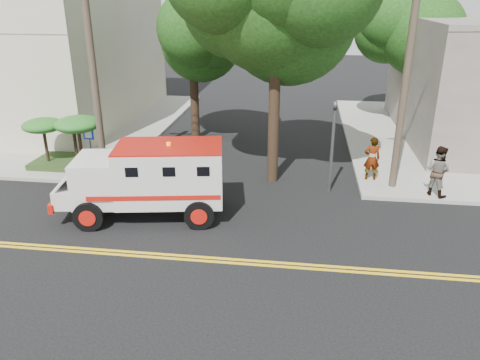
# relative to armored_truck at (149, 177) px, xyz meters

# --- Properties ---
(ground) EXTENTS (100.00, 100.00, 0.00)m
(ground) POSITION_rel_armored_truck_xyz_m (2.46, -2.60, -1.47)
(ground) COLOR black
(ground) RESTS_ON ground
(sidewalk_nw) EXTENTS (17.00, 17.00, 0.15)m
(sidewalk_nw) POSITION_rel_armored_truck_xyz_m (-11.04, 10.90, -1.40)
(sidewalk_nw) COLOR gray
(sidewalk_nw) RESTS_ON ground
(utility_pole_left) EXTENTS (0.28, 0.28, 9.00)m
(utility_pole_left) POSITION_rel_armored_truck_xyz_m (-3.14, 3.40, 3.03)
(utility_pole_left) COLOR #382D23
(utility_pole_left) RESTS_ON ground
(utility_pole_right) EXTENTS (0.28, 0.28, 9.00)m
(utility_pole_right) POSITION_rel_armored_truck_xyz_m (8.76, 3.60, 3.03)
(utility_pole_right) COLOR #382D23
(utility_pole_right) RESTS_ON ground
(tree_left) EXTENTS (4.48, 4.20, 7.70)m
(tree_left) POSITION_rel_armored_truck_xyz_m (-0.22, 9.19, 4.26)
(tree_left) COLOR black
(tree_left) RESTS_ON ground
(tree_right) EXTENTS (4.80, 4.50, 8.20)m
(tree_right) POSITION_rel_armored_truck_xyz_m (11.30, 13.17, 4.62)
(tree_right) COLOR black
(tree_right) RESTS_ON ground
(traffic_signal) EXTENTS (0.15, 0.18, 3.60)m
(traffic_signal) POSITION_rel_armored_truck_xyz_m (6.26, 3.00, 0.75)
(traffic_signal) COLOR #3F3F42
(traffic_signal) RESTS_ON ground
(accessibility_sign) EXTENTS (0.45, 0.10, 2.02)m
(accessibility_sign) POSITION_rel_armored_truck_xyz_m (-3.74, 3.57, -0.11)
(accessibility_sign) COLOR #3F3F42
(accessibility_sign) RESTS_ON ground
(palm_planter) EXTENTS (3.52, 2.63, 2.36)m
(palm_planter) POSITION_rel_armored_truck_xyz_m (-4.98, 4.02, 0.18)
(palm_planter) COLOR #1E3314
(palm_planter) RESTS_ON sidewalk_nw
(armored_truck) EXTENTS (5.94, 3.05, 2.58)m
(armored_truck) POSITION_rel_armored_truck_xyz_m (0.00, 0.00, 0.00)
(armored_truck) COLOR silver
(armored_truck) RESTS_ON ground
(pedestrian_a) EXTENTS (0.68, 0.47, 1.80)m
(pedestrian_a) POSITION_rel_armored_truck_xyz_m (7.96, 4.20, -0.42)
(pedestrian_a) COLOR gray
(pedestrian_a) RESTS_ON sidewalk_ne
(pedestrian_b) EXTENTS (1.19, 1.17, 1.93)m
(pedestrian_b) POSITION_rel_armored_truck_xyz_m (10.19, 2.90, -0.36)
(pedestrian_b) COLOR gray
(pedestrian_b) RESTS_ON sidewalk_ne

